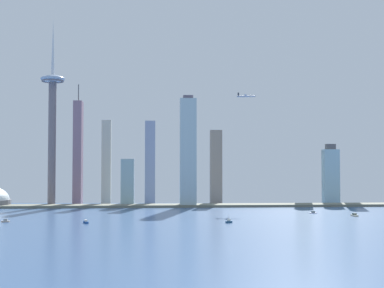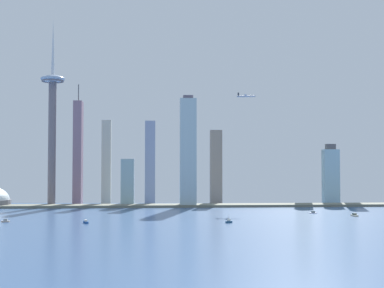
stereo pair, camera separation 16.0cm
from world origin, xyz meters
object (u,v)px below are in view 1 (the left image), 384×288
Objects in this scene: skyscraper_3 at (150,163)px; skyscraper_4 at (331,176)px; boat_0 at (313,213)px; boat_3 at (86,222)px; observation_tower at (52,113)px; boat_2 at (6,221)px; skyscraper_8 at (303,164)px; skyscraper_5 at (78,153)px; skyscraper_2 at (216,167)px; boat_1 at (354,215)px; boat_4 at (229,221)px; skyscraper_1 at (128,182)px; airplane at (246,96)px; skyscraper_7 at (106,162)px; skyscraper_6 at (348,156)px; skyscraper_0 at (188,152)px.

skyscraper_4 is (319.09, -3.69, -22.75)m from skyscraper_3.
skyscraper_3 is at bearing -53.92° from boat_0.
skyscraper_4 reaches higher than boat_3.
skyscraper_4 is at bearing 109.25° from boat_3.
observation_tower is 31.83× the size of boat_2.
skyscraper_8 is 562.73m from boat_2.
skyscraper_5 is at bearing -174.66° from skyscraper_8.
observation_tower is 301.44m from skyscraper_2.
observation_tower reaches higher than skyscraper_2.
boat_1 is 1.48× the size of boat_4.
skyscraper_5 is 21.01× the size of boat_4.
airplane is (199.74, -13.34, 145.94)m from skyscraper_1.
skyscraper_2 is 0.89× the size of skyscraper_7.
observation_tower is 515.32m from boat_1.
skyscraper_3 is 0.83× the size of skyscraper_6.
boat_1 is (349.55, -256.36, -72.08)m from skyscraper_7.
airplane is at bearing -8.51° from skyscraper_5.
skyscraper_2 is at bearing 72.27° from boat_4.
skyscraper_6 is at bearing 110.16° from boat_3.
boat_3 is at bearing -142.02° from skyscraper_4.
skyscraper_2 is at bearing 170.72° from skyscraper_4.
boat_4 is (166.97, -8.40, 0.24)m from boat_3.
boat_3 is (93.14, -288.81, -155.10)m from observation_tower.
skyscraper_6 is 638.14m from boat_2.
boat_1 is at bearing -27.03° from observation_tower.
skyscraper_4 reaches higher than boat_2.
boat_4 is at bearing -126.89° from skyscraper_6.
boat_3 is (-439.34, -354.46, -84.32)m from skyscraper_6.
skyscraper_4 is 77.95m from skyscraper_6.
boat_4 is at bearing -55.48° from skyscraper_5.
boat_1 reaches higher than boat_0.
boat_0 is (-87.23, -189.25, -48.96)m from skyscraper_4.
skyscraper_3 reaches higher than boat_3.
skyscraper_0 is 2.33× the size of skyscraper_1.
skyscraper_7 is 4.72× the size of airplane.
skyscraper_5 is (40.36, 22.27, -66.80)m from observation_tower.
skyscraper_7 is at bearing 179.36° from airplane.
skyscraper_5 is 327.65m from boat_3.
boat_4 is (263.79, -27.25, 0.32)m from boat_2.
skyscraper_7 is (-444.24, -32.61, -12.10)m from skyscraper_6.
skyscraper_1 is 327.82m from skyscraper_8.
skyscraper_4 is 445.34m from skyscraper_5.
observation_tower reaches higher than skyscraper_8.
airplane reaches higher than skyscraper_8.
boat_2 is at bearing 96.84° from boat_1.
boat_0 is at bearing -28.72° from skyscraper_5.
observation_tower is 458.82m from skyscraper_8.
skyscraper_8 is at bearing 130.25° from skyscraper_4.
boat_1 is 443.93m from boat_2.
skyscraper_5 is at bearing -173.70° from skyscraper_2.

